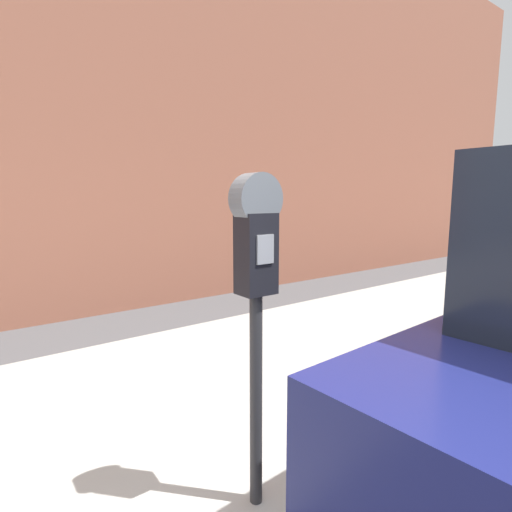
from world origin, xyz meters
TOP-DOWN VIEW (x-y plane):
  - sidewalk at (0.00, 2.20)m, footprint 24.00×2.80m
  - building_facade at (0.00, 5.22)m, footprint 24.00×0.30m
  - parking_meter at (0.36, 1.00)m, footprint 0.22×0.13m

SIDE VIEW (x-z plane):
  - sidewalk at x=0.00m, z-range 0.00..0.12m
  - parking_meter at x=0.36m, z-range 0.47..2.03m
  - building_facade at x=0.00m, z-range 0.00..6.73m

